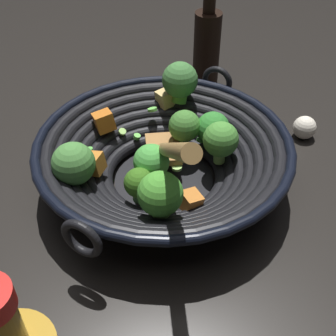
# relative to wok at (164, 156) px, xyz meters

# --- Properties ---
(ground_plane) EXTENTS (4.00, 4.00, 0.00)m
(ground_plane) POSITION_rel_wok_xyz_m (0.00, 0.00, -0.06)
(ground_plane) COLOR black
(wok) EXTENTS (0.37, 0.41, 0.25)m
(wok) POSITION_rel_wok_xyz_m (0.00, 0.00, 0.00)
(wok) COLOR black
(wok) RESTS_ON ground
(soy_sauce_bottle) EXTENTS (0.05, 0.05, 0.20)m
(soy_sauce_bottle) POSITION_rel_wok_xyz_m (0.09, 0.30, 0.02)
(soy_sauce_bottle) COLOR black
(soy_sauce_bottle) RESTS_ON ground
(garlic_bulb) EXTENTS (0.04, 0.04, 0.04)m
(garlic_bulb) POSITION_rel_wok_xyz_m (0.24, 0.11, -0.04)
(garlic_bulb) COLOR silver
(garlic_bulb) RESTS_ON ground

